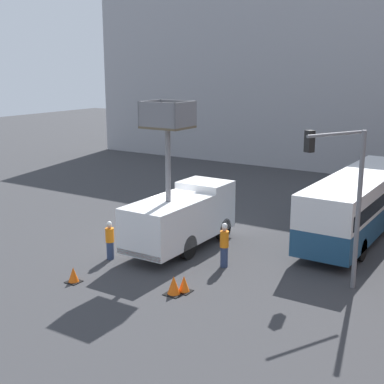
% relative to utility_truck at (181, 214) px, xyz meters
% --- Properties ---
extents(ground_plane, '(120.00, 120.00, 0.00)m').
position_rel_utility_truck_xyz_m(ground_plane, '(-1.19, 0.29, -1.64)').
color(ground_plane, '#38383A').
extents(building_backdrop_far, '(44.00, 10.00, 15.59)m').
position_rel_utility_truck_xyz_m(building_backdrop_far, '(-1.19, 26.02, 6.15)').
color(building_backdrop_far, '#9E9EA3').
rests_on(building_backdrop_far, ground_plane).
extents(utility_truck, '(2.36, 6.35, 6.91)m').
position_rel_utility_truck_xyz_m(utility_truck, '(0.00, 0.00, 0.00)').
color(utility_truck, white).
rests_on(utility_truck, ground_plane).
extents(city_bus, '(2.60, 11.98, 3.12)m').
position_rel_utility_truck_xyz_m(city_bus, '(6.42, 6.59, 0.19)').
color(city_bus, navy).
rests_on(city_bus, ground_plane).
extents(traffic_light_pole, '(2.83, 2.58, 6.12)m').
position_rel_utility_truck_xyz_m(traffic_light_pole, '(7.25, 0.24, 2.46)').
color(traffic_light_pole, slate).
rests_on(traffic_light_pole, ground_plane).
extents(road_worker_near_truck, '(0.38, 0.38, 1.75)m').
position_rel_utility_truck_xyz_m(road_worker_near_truck, '(-1.86, -2.92, -0.78)').
color(road_worker_near_truck, navy).
rests_on(road_worker_near_truck, ground_plane).
extents(road_worker_directing, '(0.38, 0.38, 1.94)m').
position_rel_utility_truck_xyz_m(road_worker_directing, '(2.86, -1.01, -0.66)').
color(road_worker_directing, navy).
rests_on(road_worker_directing, ground_plane).
extents(traffic_cone_near_truck, '(0.63, 0.63, 0.72)m').
position_rel_utility_truck_xyz_m(traffic_cone_near_truck, '(2.65, -4.49, -1.30)').
color(traffic_cone_near_truck, black).
rests_on(traffic_cone_near_truck, ground_plane).
extents(traffic_cone_mid_road, '(0.55, 0.55, 0.63)m').
position_rel_utility_truck_xyz_m(traffic_cone_mid_road, '(-1.35, -5.70, -1.35)').
color(traffic_cone_mid_road, black).
rests_on(traffic_cone_mid_road, ground_plane).
extents(traffic_cone_far_side, '(0.56, 0.56, 0.64)m').
position_rel_utility_truck_xyz_m(traffic_cone_far_side, '(2.86, -4.10, -1.35)').
color(traffic_cone_far_side, black).
rests_on(traffic_cone_far_side, ground_plane).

